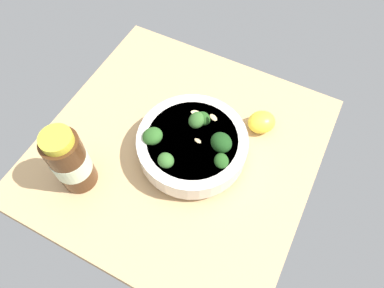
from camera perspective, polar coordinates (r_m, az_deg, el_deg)
ground_plane at (r=76.26cm, az=-2.19°, el=-1.39°), size 56.24×56.24×4.78cm
bowl_of_broccoli at (r=69.97cm, az=-0.02°, el=-0.08°), size 22.16×22.16×9.37cm
lemon_wedge at (r=76.49cm, az=11.30°, el=3.54°), size 7.97×7.98×4.20cm
bottle_tall at (r=67.86cm, az=-19.35°, el=-2.63°), size 7.05×7.05×15.74cm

